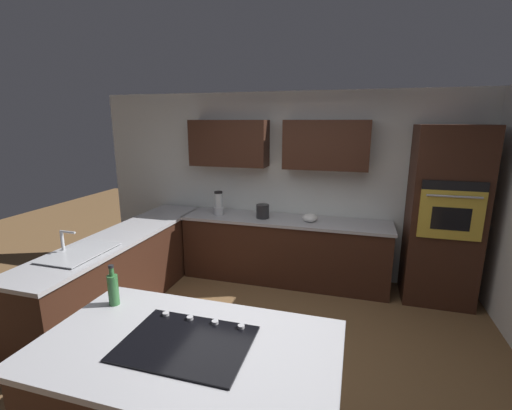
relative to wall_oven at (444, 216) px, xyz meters
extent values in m
plane|color=brown|center=(1.85, 1.72, -1.08)|extent=(14.00, 14.00, 0.00)
cube|color=silver|center=(1.85, -0.38, 0.22)|extent=(6.00, 0.10, 2.60)
cube|color=#381E14|center=(1.45, -0.16, 0.82)|extent=(1.10, 0.34, 0.64)
cube|color=#381E14|center=(2.80, -0.16, 0.82)|extent=(1.10, 0.34, 0.64)
cube|color=#381E14|center=(1.95, 0.00, -0.65)|extent=(2.80, 0.60, 0.86)
cube|color=#B2B2B7|center=(1.95, 0.00, -0.20)|extent=(2.84, 0.64, 0.04)
cube|color=#381E14|center=(3.67, 1.17, -0.65)|extent=(0.60, 2.90, 0.86)
cube|color=#B2B2B7|center=(3.67, 1.17, -0.20)|extent=(0.64, 2.94, 0.04)
cube|color=#381E14|center=(1.96, 2.88, -0.65)|extent=(1.74, 0.97, 0.86)
cube|color=#B2B2B7|center=(1.96, 2.88, -0.20)|extent=(1.82, 1.05, 0.04)
cube|color=#381E14|center=(0.00, 0.00, 0.00)|extent=(0.80, 0.60, 2.16)
cube|color=gold|center=(0.00, 0.31, 0.10)|extent=(0.66, 0.03, 0.56)
cube|color=black|center=(0.00, 0.32, 0.06)|extent=(0.40, 0.01, 0.26)
cube|color=black|center=(0.00, 0.31, 0.43)|extent=(0.66, 0.02, 0.11)
cylinder|color=silver|center=(0.00, 0.35, 0.32)|extent=(0.56, 0.02, 0.02)
cube|color=#515456|center=(3.67, 1.68, -0.18)|extent=(0.40, 0.30, 0.02)
cube|color=#515456|center=(3.67, 2.02, -0.18)|extent=(0.40, 0.30, 0.02)
cube|color=#B7BABF|center=(3.67, 1.85, -0.17)|extent=(0.46, 0.70, 0.01)
cylinder|color=#B7BABF|center=(3.87, 1.85, -0.07)|extent=(0.03, 0.03, 0.22)
cylinder|color=#B7BABF|center=(3.79, 1.85, 0.04)|extent=(0.18, 0.02, 0.02)
cube|color=black|center=(1.96, 2.88, -0.18)|extent=(0.76, 0.56, 0.01)
cylinder|color=#B2B2B7|center=(1.69, 2.65, -0.16)|extent=(0.04, 0.04, 0.02)
cylinder|color=#B2B2B7|center=(1.87, 2.65, -0.16)|extent=(0.04, 0.04, 0.02)
cylinder|color=#B2B2B7|center=(2.05, 2.65, -0.16)|extent=(0.04, 0.04, 0.02)
cylinder|color=#B2B2B7|center=(2.23, 2.65, -0.16)|extent=(0.04, 0.04, 0.02)
cylinder|color=silver|center=(2.90, 0.03, -0.13)|extent=(0.15, 0.15, 0.11)
cylinder|color=silver|center=(2.90, 0.03, 0.03)|extent=(0.11, 0.11, 0.20)
cylinder|color=black|center=(2.90, 0.03, 0.14)|extent=(0.12, 0.12, 0.03)
ellipsoid|color=white|center=(1.60, 0.03, -0.13)|extent=(0.19, 0.19, 0.11)
cylinder|color=#262628|center=(2.25, 0.03, -0.09)|extent=(0.18, 0.18, 0.19)
cylinder|color=#336B38|center=(2.68, 2.60, -0.07)|extent=(0.07, 0.07, 0.23)
cylinder|color=#336B38|center=(2.68, 2.60, 0.07)|extent=(0.03, 0.03, 0.06)
cylinder|color=black|center=(2.68, 2.60, 0.11)|extent=(0.04, 0.04, 0.02)
camera|label=1|loc=(1.04, 4.53, 1.12)|focal=24.55mm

